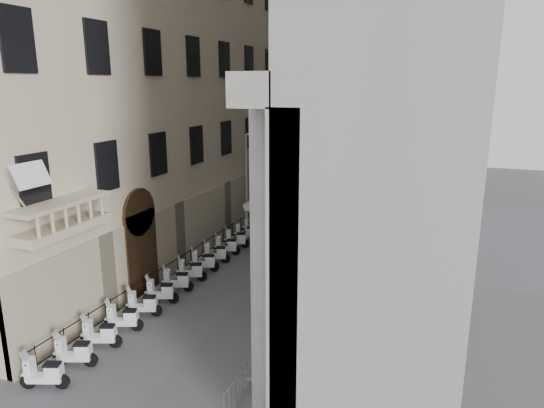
# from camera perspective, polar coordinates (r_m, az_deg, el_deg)

# --- Properties ---
(far_building) EXTENTS (22.00, 10.00, 30.00)m
(far_building) POSITION_cam_1_polar(r_m,az_deg,el_deg) (56.14, 11.62, 18.35)
(far_building) COLOR #A7A49E
(far_building) RESTS_ON ground
(iron_fence) EXTENTS (0.30, 28.00, 1.40)m
(iron_fence) POSITION_cam_1_polar(r_m,az_deg,el_deg) (30.51, -7.30, -6.30)
(iron_fence) COLOR black
(iron_fence) RESTS_ON ground
(blue_awning) EXTENTS (1.60, 3.00, 3.00)m
(blue_awning) POSITION_cam_1_polar(r_m,az_deg,el_deg) (35.21, 11.27, -3.66)
(blue_awning) COLOR navy
(blue_awning) RESTS_ON ground
(flag) EXTENTS (1.00, 1.40, 8.20)m
(flag) POSITION_cam_1_polar(r_m,az_deg,el_deg) (20.91, -24.15, -17.65)
(flag) COLOR #9E0C11
(flag) RESTS_ON ground
(scooter_0) EXTENTS (1.51, 1.01, 1.50)m
(scooter_0) POSITION_cam_1_polar(r_m,az_deg,el_deg) (20.13, -25.00, -19.06)
(scooter_0) COLOR white
(scooter_0) RESTS_ON ground
(scooter_1) EXTENTS (1.51, 1.01, 1.50)m
(scooter_1) POSITION_cam_1_polar(r_m,az_deg,el_deg) (21.00, -22.04, -17.29)
(scooter_1) COLOR white
(scooter_1) RESTS_ON ground
(scooter_2) EXTENTS (1.51, 1.01, 1.50)m
(scooter_2) POSITION_cam_1_polar(r_m,az_deg,el_deg) (21.92, -19.38, -15.62)
(scooter_2) COLOR white
(scooter_2) RESTS_ON ground
(scooter_3) EXTENTS (1.51, 1.01, 1.50)m
(scooter_3) POSITION_cam_1_polar(r_m,az_deg,el_deg) (22.91, -16.97, -14.06)
(scooter_3) COLOR white
(scooter_3) RESTS_ON ground
(scooter_4) EXTENTS (1.51, 1.01, 1.50)m
(scooter_4) POSITION_cam_1_polar(r_m,az_deg,el_deg) (23.94, -14.80, -12.62)
(scooter_4) COLOR white
(scooter_4) RESTS_ON ground
(scooter_5) EXTENTS (1.51, 1.01, 1.50)m
(scooter_5) POSITION_cam_1_polar(r_m,az_deg,el_deg) (25.02, -12.83, -11.28)
(scooter_5) COLOR white
(scooter_5) RESTS_ON ground
(scooter_6) EXTENTS (1.51, 1.01, 1.50)m
(scooter_6) POSITION_cam_1_polar(r_m,az_deg,el_deg) (26.14, -11.05, -10.05)
(scooter_6) COLOR white
(scooter_6) RESTS_ON ground
(scooter_7) EXTENTS (1.51, 1.01, 1.50)m
(scooter_7) POSITION_cam_1_polar(r_m,az_deg,el_deg) (27.29, -9.42, -8.90)
(scooter_7) COLOR white
(scooter_7) RESTS_ON ground
(scooter_8) EXTENTS (1.51, 1.01, 1.50)m
(scooter_8) POSITION_cam_1_polar(r_m,az_deg,el_deg) (28.47, -7.94, -7.85)
(scooter_8) COLOR white
(scooter_8) RESTS_ON ground
(scooter_9) EXTENTS (1.51, 1.01, 1.50)m
(scooter_9) POSITION_cam_1_polar(r_m,az_deg,el_deg) (29.68, -6.58, -6.87)
(scooter_9) COLOR white
(scooter_9) RESTS_ON ground
(scooter_10) EXTENTS (1.51, 1.01, 1.50)m
(scooter_10) POSITION_cam_1_polar(r_m,az_deg,el_deg) (30.91, -5.34, -5.97)
(scooter_10) COLOR white
(scooter_10) RESTS_ON ground
(scooter_11) EXTENTS (1.51, 1.01, 1.50)m
(scooter_11) POSITION_cam_1_polar(r_m,az_deg,el_deg) (32.16, -4.19, -5.14)
(scooter_11) COLOR white
(scooter_11) RESTS_ON ground
(scooter_12) EXTENTS (1.51, 1.01, 1.50)m
(scooter_12) POSITION_cam_1_polar(r_m,az_deg,el_deg) (33.43, -3.14, -4.37)
(scooter_12) COLOR white
(scooter_12) RESTS_ON ground
(scooter_13) EXTENTS (1.51, 1.01, 1.50)m
(scooter_13) POSITION_cam_1_polar(r_m,az_deg,el_deg) (34.71, -2.16, -3.65)
(scooter_13) COLOR white
(scooter_13) RESTS_ON ground
(barrier_0) EXTENTS (0.60, 2.40, 1.10)m
(barrier_0) POSITION_cam_1_polar(r_m,az_deg,el_deg) (17.91, -3.77, -22.14)
(barrier_0) COLOR #A5A7AC
(barrier_0) RESTS_ON ground
(barrier_1) EXTENTS (0.60, 2.40, 1.10)m
(barrier_1) POSITION_cam_1_polar(r_m,az_deg,el_deg) (19.81, -0.64, -18.18)
(barrier_1) COLOR #A5A7AC
(barrier_1) RESTS_ON ground
(barrier_2) EXTENTS (0.60, 2.40, 1.10)m
(barrier_2) POSITION_cam_1_polar(r_m,az_deg,el_deg) (21.83, 1.82, -14.89)
(barrier_2) COLOR #A5A7AC
(barrier_2) RESTS_ON ground
(barrier_3) EXTENTS (0.60, 2.40, 1.10)m
(barrier_3) POSITION_cam_1_polar(r_m,az_deg,el_deg) (23.95, 3.80, -12.15)
(barrier_3) COLOR #A5A7AC
(barrier_3) RESTS_ON ground
(barrier_4) EXTENTS (0.60, 2.40, 1.10)m
(barrier_4) POSITION_cam_1_polar(r_m,az_deg,el_deg) (26.13, 5.42, -9.85)
(barrier_4) COLOR #A5A7AC
(barrier_4) RESTS_ON ground
(barrier_5) EXTENTS (0.60, 2.40, 1.10)m
(barrier_5) POSITION_cam_1_polar(r_m,az_deg,el_deg) (28.36, 6.77, -7.90)
(barrier_5) COLOR #A5A7AC
(barrier_5) RESTS_ON ground
(barrier_6) EXTENTS (0.60, 2.40, 1.10)m
(barrier_6) POSITION_cam_1_polar(r_m,az_deg,el_deg) (30.64, 7.91, -6.23)
(barrier_6) COLOR #A5A7AC
(barrier_6) RESTS_ON ground
(barrier_7) EXTENTS (0.60, 2.40, 1.10)m
(barrier_7) POSITION_cam_1_polar(r_m,az_deg,el_deg) (32.95, 8.88, -4.80)
(barrier_7) COLOR #A5A7AC
(barrier_7) RESTS_ON ground
(barrier_8) EXTENTS (0.60, 2.40, 1.10)m
(barrier_8) POSITION_cam_1_polar(r_m,az_deg,el_deg) (35.28, 9.73, -3.55)
(barrier_8) COLOR #A5A7AC
(barrier_8) RESTS_ON ground
(barrier_9) EXTENTS (0.60, 2.40, 1.10)m
(barrier_9) POSITION_cam_1_polar(r_m,az_deg,el_deg) (37.64, 10.46, -2.46)
(barrier_9) COLOR #A5A7AC
(barrier_9) RESTS_ON ground
(security_tent) EXTENTS (4.49, 4.49, 3.65)m
(security_tent) POSITION_cam_1_polar(r_m,az_deg,el_deg) (32.39, 0.60, 0.66)
(security_tent) COLOR white
(security_tent) RESTS_ON ground
(street_lamp) EXTENTS (2.24, 0.98, 7.19)m
(street_lamp) POSITION_cam_1_polar(r_m,az_deg,el_deg) (33.99, -2.58, 3.34)
(street_lamp) COLOR #93959B
(street_lamp) RESTS_ON ground
(info_kiosk) EXTENTS (0.32, 0.82, 1.71)m
(info_kiosk) POSITION_cam_1_polar(r_m,az_deg,el_deg) (35.31, 0.28, -1.87)
(info_kiosk) COLOR black
(info_kiosk) RESTS_ON ground
(pedestrian_a) EXTENTS (0.74, 0.54, 1.89)m
(pedestrian_a) POSITION_cam_1_polar(r_m,az_deg,el_deg) (37.51, 5.48, -0.84)
(pedestrian_a) COLOR #0E1038
(pedestrian_a) RESTS_ON ground
(pedestrian_b) EXTENTS (0.82, 0.68, 1.53)m
(pedestrian_b) POSITION_cam_1_polar(r_m,az_deg,el_deg) (35.03, 8.54, -2.32)
(pedestrian_b) COLOR black
(pedestrian_b) RESTS_ON ground
(pedestrian_c) EXTENTS (0.97, 0.74, 1.77)m
(pedestrian_c) POSITION_cam_1_polar(r_m,az_deg,el_deg) (39.02, 3.60, -0.30)
(pedestrian_c) COLOR black
(pedestrian_c) RESTS_ON ground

